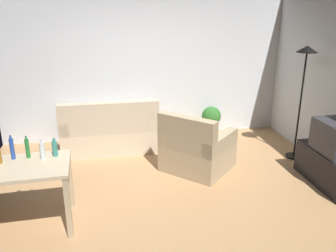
# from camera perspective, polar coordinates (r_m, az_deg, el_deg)

# --- Properties ---
(ground_plane) EXTENTS (5.20, 4.40, 0.02)m
(ground_plane) POSITION_cam_1_polar(r_m,az_deg,el_deg) (4.90, -0.04, -10.41)
(ground_plane) COLOR tan
(wall_rear) EXTENTS (5.20, 0.10, 2.70)m
(wall_rear) POSITION_cam_1_polar(r_m,az_deg,el_deg) (6.52, -3.74, 9.85)
(wall_rear) COLOR silver
(wall_rear) RESTS_ON ground_plane
(couch) EXTENTS (1.60, 0.84, 0.92)m
(couch) POSITION_cam_1_polar(r_m,az_deg,el_deg) (6.14, -9.33, -1.04)
(couch) COLOR beige
(couch) RESTS_ON ground_plane
(tv_stand) EXTENTS (0.44, 1.10, 0.48)m
(tv_stand) POSITION_cam_1_polar(r_m,az_deg,el_deg) (5.43, 24.64, -6.24)
(tv_stand) COLOR black
(tv_stand) RESTS_ON ground_plane
(tv) EXTENTS (0.41, 0.60, 0.44)m
(tv) POSITION_cam_1_polar(r_m,az_deg,el_deg) (5.27, 25.37, -1.70)
(tv) COLOR #2D2D33
(tv) RESTS_ON tv_stand
(torchiere_lamp) EXTENTS (0.32, 0.32, 1.81)m
(torchiere_lamp) POSITION_cam_1_polar(r_m,az_deg,el_deg) (5.83, 21.08, 8.10)
(torchiere_lamp) COLOR black
(torchiere_lamp) RESTS_ON ground_plane
(desk) EXTENTS (1.22, 0.74, 0.76)m
(desk) POSITION_cam_1_polar(r_m,az_deg,el_deg) (4.21, -23.64, -7.34)
(desk) COLOR #C6B28E
(desk) RESTS_ON ground_plane
(potted_plant) EXTENTS (0.36, 0.36, 0.57)m
(potted_plant) POSITION_cam_1_polar(r_m,az_deg,el_deg) (6.73, 6.96, 1.11)
(potted_plant) COLOR brown
(potted_plant) RESTS_ON ground_plane
(armchair) EXTENTS (1.23, 1.23, 0.92)m
(armchair) POSITION_cam_1_polar(r_m,az_deg,el_deg) (5.34, 4.53, -3.89)
(armchair) COLOR tan
(armchair) RESTS_ON ground_plane
(bottle_blue) EXTENTS (0.05, 0.05, 0.28)m
(bottle_blue) POSITION_cam_1_polar(r_m,az_deg,el_deg) (4.31, -23.78, -3.34)
(bottle_blue) COLOR #2347A3
(bottle_blue) RESTS_ON desk
(bottle_green) EXTENTS (0.04, 0.04, 0.26)m
(bottle_green) POSITION_cam_1_polar(r_m,az_deg,el_deg) (4.28, -21.68, -3.34)
(bottle_green) COLOR #1E722D
(bottle_green) RESTS_ON desk
(bottle_clear) EXTENTS (0.06, 0.06, 0.23)m
(bottle_clear) POSITION_cam_1_polar(r_m,az_deg,el_deg) (4.19, -19.57, -3.74)
(bottle_clear) COLOR silver
(bottle_clear) RESTS_ON desk
(bottle_tall) EXTENTS (0.06, 0.06, 0.22)m
(bottle_tall) POSITION_cam_1_polar(r_m,az_deg,el_deg) (4.23, -17.74, -3.44)
(bottle_tall) COLOR teal
(bottle_tall) RESTS_ON desk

